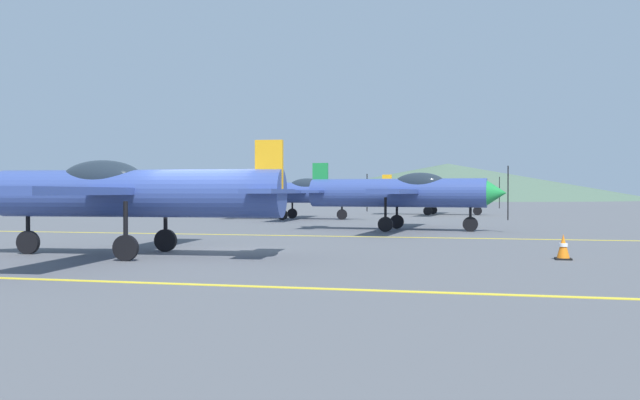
% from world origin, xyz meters
% --- Properties ---
extents(ground_plane, '(400.00, 400.00, 0.00)m').
position_xyz_m(ground_plane, '(0.00, 0.00, 0.00)').
color(ground_plane, '#54565B').
extents(apron_line_near, '(80.00, 0.16, 0.01)m').
position_xyz_m(apron_line_near, '(0.00, -4.87, 0.01)').
color(apron_line_near, yellow).
rests_on(apron_line_near, ground_plane).
extents(apron_line_far, '(80.00, 0.16, 0.01)m').
position_xyz_m(apron_line_far, '(0.00, 7.32, 0.01)').
color(apron_line_far, yellow).
rests_on(apron_line_far, ground_plane).
extents(airplane_near, '(8.13, 9.35, 2.80)m').
position_xyz_m(airplane_near, '(-1.82, -0.58, 1.58)').
color(airplane_near, '#33478C').
rests_on(airplane_near, ground_plane).
extents(airplane_mid, '(8.15, 9.37, 2.80)m').
position_xyz_m(airplane_mid, '(3.90, 11.41, 1.58)').
color(airplane_mid, '#33478C').
rests_on(airplane_mid, ground_plane).
extents(airplane_far, '(8.09, 9.33, 2.80)m').
position_xyz_m(airplane_far, '(-3.11, 20.85, 1.58)').
color(airplane_far, '#33478C').
rests_on(airplane_far, ground_plane).
extents(airplane_back, '(8.16, 9.37, 2.80)m').
position_xyz_m(airplane_back, '(4.55, 30.08, 1.58)').
color(airplane_back, silver).
rests_on(airplane_back, ground_plane).
extents(traffic_cone_front, '(0.36, 0.36, 0.59)m').
position_xyz_m(traffic_cone_front, '(8.52, 0.76, 0.29)').
color(traffic_cone_front, black).
rests_on(traffic_cone_front, ground_plane).
extents(hill_left, '(71.36, 71.36, 6.36)m').
position_xyz_m(hill_left, '(-66.97, 147.53, 3.18)').
color(hill_left, slate).
rests_on(hill_left, ground_plane).
extents(hill_centerleft, '(85.61, 85.61, 7.96)m').
position_xyz_m(hill_centerleft, '(2.76, 132.81, 3.98)').
color(hill_centerleft, '#4C6651').
rests_on(hill_centerleft, ground_plane).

